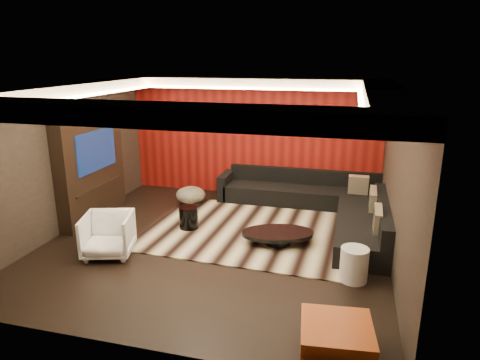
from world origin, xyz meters
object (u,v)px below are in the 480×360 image
(coffee_table, at_px, (278,237))
(drum_stool, at_px, (189,217))
(armchair, at_px, (108,235))
(orange_ottoman, at_px, (336,339))
(white_side_table, at_px, (354,264))
(sectional_sofa, at_px, (321,204))

(coffee_table, relative_size, drum_stool, 2.99)
(coffee_table, bearing_deg, armchair, -156.67)
(armchair, bearing_deg, coffee_table, 6.74)
(armchair, bearing_deg, drum_stool, 41.16)
(drum_stool, xyz_separation_m, armchair, (-0.90, -1.42, 0.13))
(armchair, bearing_deg, orange_ottoman, -38.91)
(drum_stool, relative_size, white_side_table, 0.83)
(coffee_table, height_order, drum_stool, drum_stool)
(coffee_table, xyz_separation_m, sectional_sofa, (0.64, 1.61, 0.13))
(coffee_table, distance_m, sectional_sofa, 1.74)
(armchair, xyz_separation_m, sectional_sofa, (3.35, 2.78, -0.10))
(white_side_table, distance_m, orange_ottoman, 1.76)
(drum_stool, distance_m, armchair, 1.69)
(orange_ottoman, height_order, sectional_sofa, sectional_sofa)
(coffee_table, relative_size, orange_ottoman, 1.61)
(drum_stool, relative_size, sectional_sofa, 0.12)
(white_side_table, xyz_separation_m, orange_ottoman, (-0.18, -1.75, -0.08))
(white_side_table, bearing_deg, armchair, -177.65)
(armchair, bearing_deg, sectional_sofa, 23.10)
(white_side_table, distance_m, sectional_sofa, 2.70)
(armchair, relative_size, sectional_sofa, 0.22)
(drum_stool, height_order, armchair, armchair)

